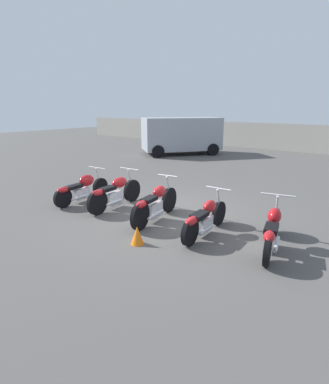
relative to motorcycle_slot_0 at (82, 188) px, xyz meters
name	(u,v)px	position (x,y,z in m)	size (l,w,h in m)	color
ground_plane	(165,215)	(2.71, 0.61, -0.42)	(60.00, 60.00, 0.00)	#514F4C
fence_back	(308,139)	(2.71, 14.83, 0.45)	(40.00, 0.04, 1.72)	#9E998E
motorcycle_slot_0	(82,188)	(0.00, 0.00, 0.00)	(0.70, 2.04, 0.95)	black
motorcycle_slot_1	(115,193)	(1.22, 0.21, 0.03)	(0.70, 2.09, 1.04)	black
motorcycle_slot_2	(155,204)	(2.74, 0.15, 0.02)	(0.63, 2.10, 1.04)	black
motorcycle_slot_3	(205,219)	(4.17, 0.16, -0.03)	(0.63, 1.97, 0.95)	black
motorcycle_slot_4	(272,231)	(5.58, 0.38, -0.01)	(0.81, 2.05, 0.98)	black
parked_van	(181,134)	(-3.11, 9.56, 0.78)	(4.35, 4.79, 2.15)	#999EA8
traffic_cone_far	(137,235)	(3.31, -1.10, -0.22)	(0.28, 0.28, 0.39)	orange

